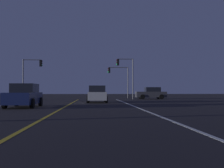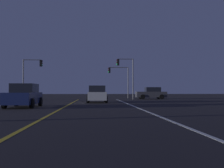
% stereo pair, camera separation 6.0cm
% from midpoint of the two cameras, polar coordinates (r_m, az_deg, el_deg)
% --- Properties ---
extents(lane_edge_right, '(0.16, 43.69, 0.01)m').
position_cam_midpoint_polar(lane_edge_right, '(14.33, 8.42, -6.20)').
color(lane_edge_right, silver).
rests_on(lane_edge_right, ground).
extents(lane_center_divider, '(0.16, 43.69, 0.01)m').
position_cam_midpoint_polar(lane_center_divider, '(14.18, -12.72, -6.23)').
color(lane_center_divider, gold).
rests_on(lane_center_divider, ground).
extents(car_oncoming, '(2.02, 4.30, 1.70)m').
position_cam_midpoint_polar(car_oncoming, '(19.80, -18.62, -2.47)').
color(car_oncoming, black).
rests_on(car_oncoming, ground).
extents(car_crossing_side, '(4.30, 2.02, 1.70)m').
position_cam_midpoint_polar(car_crossing_side, '(37.88, 8.64, -2.03)').
color(car_crossing_side, black).
rests_on(car_crossing_side, ground).
extents(car_ahead_far, '(2.02, 4.30, 1.70)m').
position_cam_midpoint_polar(car_ahead_far, '(26.52, -3.23, -2.28)').
color(car_ahead_far, black).
rests_on(car_ahead_far, ground).
extents(traffic_light_near_right, '(2.42, 0.36, 5.70)m').
position_cam_midpoint_polar(traffic_light_near_right, '(36.68, 3.00, 3.19)').
color(traffic_light_near_right, '#4C4C51').
rests_on(traffic_light_near_right, ground).
extents(traffic_light_near_left, '(2.69, 0.36, 5.49)m').
position_cam_midpoint_polar(traffic_light_near_left, '(37.41, -16.96, 2.96)').
color(traffic_light_near_left, '#4C4C51').
rests_on(traffic_light_near_left, ground).
extents(traffic_light_far_right, '(3.33, 0.36, 5.01)m').
position_cam_midpoint_polar(traffic_light_far_right, '(42.06, 1.38, 2.01)').
color(traffic_light_far_right, '#4C4C51').
rests_on(traffic_light_far_right, ground).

